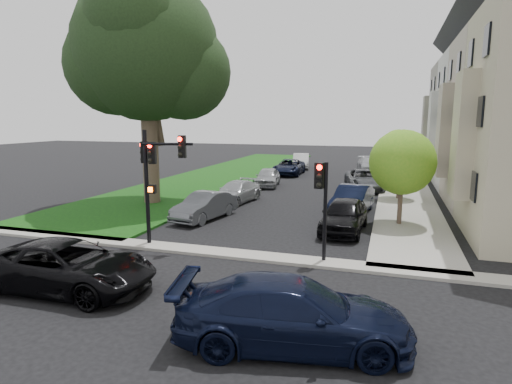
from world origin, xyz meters
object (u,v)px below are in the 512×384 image
(small_tree_a, at_px, (402,162))
(small_tree_c, at_px, (398,147))
(eucalyptus, at_px, (145,49))
(car_parked_8, at_px, (289,167))
(small_tree_b, at_px, (400,161))
(car_parked_7, at_px, (268,177))
(car_parked_9, at_px, (301,161))
(car_parked_6, at_px, (236,192))
(car_parked_5, at_px, (204,206))
(car_cross_far, at_px, (292,313))
(car_cross_near, at_px, (67,266))
(car_parked_0, at_px, (344,215))
(traffic_signal_secondary, at_px, (322,193))
(car_parked_4, at_px, (369,164))
(car_parked_2, at_px, (364,180))
(traffic_signal_main, at_px, (155,167))
(car_parked_1, at_px, (352,200))

(small_tree_a, bearing_deg, small_tree_c, 90.00)
(eucalyptus, distance_m, car_parked_8, 18.80)
(small_tree_b, relative_size, car_parked_7, 0.92)
(small_tree_b, xyz_separation_m, car_parked_9, (-9.61, 15.71, -1.79))
(car_parked_8, bearing_deg, car_parked_6, -92.27)
(small_tree_c, height_order, car_parked_5, small_tree_c)
(car_cross_far, height_order, car_parked_9, car_cross_far)
(car_parked_5, bearing_deg, car_parked_8, 99.88)
(small_tree_c, height_order, car_parked_8, small_tree_c)
(car_cross_near, distance_m, car_parked_5, 9.83)
(car_parked_0, bearing_deg, small_tree_b, 77.47)
(traffic_signal_secondary, xyz_separation_m, car_parked_4, (0.25, 28.57, -1.88))
(small_tree_b, distance_m, car_parked_5, 13.19)
(car_cross_far, bearing_deg, traffic_signal_secondary, -8.58)
(car_parked_5, distance_m, car_parked_7, 11.70)
(eucalyptus, xyz_separation_m, car_parked_5, (4.90, -2.87, -8.52))
(small_tree_a, bearing_deg, car_parked_2, 102.36)
(eucalyptus, distance_m, car_parked_5, 10.24)
(small_tree_b, height_order, car_parked_6, small_tree_b)
(small_tree_c, height_order, car_cross_near, small_tree_c)
(traffic_signal_main, xyz_separation_m, car_parked_9, (0.01, 29.36, -2.54))
(car_parked_4, bearing_deg, eucalyptus, -131.24)
(car_parked_2, bearing_deg, car_cross_far, -102.26)
(car_cross_near, bearing_deg, car_parked_8, -2.29)
(car_parked_2, distance_m, car_parked_9, 14.10)
(small_tree_c, distance_m, car_parked_1, 14.65)
(car_cross_far, height_order, car_parked_4, car_cross_far)
(traffic_signal_main, distance_m, car_parked_9, 29.47)
(small_tree_b, relative_size, car_parked_9, 0.82)
(car_parked_9, bearing_deg, small_tree_b, -68.79)
(car_cross_far, relative_size, car_parked_6, 1.21)
(traffic_signal_secondary, relative_size, car_parked_8, 0.72)
(eucalyptus, distance_m, car_parked_6, 10.06)
(car_cross_near, height_order, car_parked_6, car_cross_near)
(traffic_signal_secondary, relative_size, car_parked_1, 0.79)
(car_parked_2, relative_size, car_parked_4, 1.09)
(car_parked_5, bearing_deg, car_parked_6, 100.33)
(traffic_signal_main, xyz_separation_m, traffic_signal_secondary, (6.79, -0.04, -0.72))
(car_parked_2, distance_m, car_parked_8, 9.75)
(traffic_signal_secondary, bearing_deg, car_cross_near, -145.30)
(eucalyptus, bearing_deg, car_parked_1, 4.17)
(traffic_signal_secondary, bearing_deg, eucalyptus, 146.39)
(car_parked_0, xyz_separation_m, car_parked_9, (-7.13, 24.71, -0.01))
(car_parked_1, bearing_deg, car_cross_near, -111.39)
(car_parked_6, distance_m, car_parked_9, 19.63)
(car_parked_8, bearing_deg, small_tree_a, -62.63)
(eucalyptus, distance_m, traffic_signal_secondary, 15.63)
(small_tree_b, distance_m, car_cross_near, 21.10)
(small_tree_b, xyz_separation_m, small_tree_c, (0.00, 9.32, 0.32))
(small_tree_c, relative_size, car_parked_5, 1.01)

